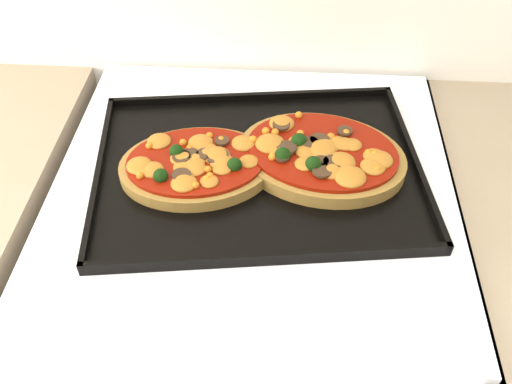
# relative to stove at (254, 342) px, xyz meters

# --- Properties ---
(stove) EXTENTS (0.60, 0.60, 0.91)m
(stove) POSITION_rel_stove_xyz_m (0.00, 0.00, 0.00)
(stove) COLOR silver
(stove) RESTS_ON floor
(baking_tray) EXTENTS (0.52, 0.41, 0.02)m
(baking_tray) POSITION_rel_stove_xyz_m (0.01, 0.02, 0.47)
(baking_tray) COLOR black
(baking_tray) RESTS_ON stove
(pizza_left) EXTENTS (0.25, 0.20, 0.03)m
(pizza_left) POSITION_rel_stove_xyz_m (-0.08, 0.01, 0.48)
(pizza_left) COLOR olive
(pizza_left) RESTS_ON baking_tray
(pizza_right) EXTENTS (0.28, 0.23, 0.04)m
(pizza_right) POSITION_rel_stove_xyz_m (0.10, 0.04, 0.48)
(pizza_right) COLOR olive
(pizza_right) RESTS_ON baking_tray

